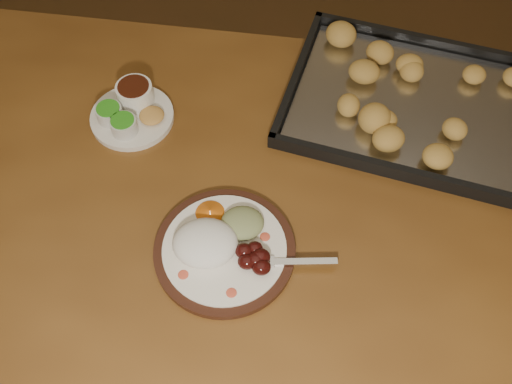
{
  "coord_description": "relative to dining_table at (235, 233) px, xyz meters",
  "views": [
    {
      "loc": [
        0.23,
        -0.51,
        1.62
      ],
      "look_at": [
        0.23,
        0.04,
        0.77
      ],
      "focal_mm": 40.0,
      "sensor_mm": 36.0,
      "label": 1
    }
  ],
  "objects": [
    {
      "name": "ground",
      "position": [
        -0.19,
        -0.02,
        -0.65
      ],
      "size": [
        4.0,
        4.0,
        0.0
      ],
      "primitive_type": "plane",
      "color": "#55351D",
      "rests_on": "ground"
    },
    {
      "name": "dining_table",
      "position": [
        0.0,
        0.0,
        0.0
      ],
      "size": [
        1.61,
        1.1,
        0.75
      ],
      "rotation": [
        0.0,
        0.0,
        -0.14
      ],
      "color": "brown",
      "rests_on": "ground"
    },
    {
      "name": "dinner_plate",
      "position": [
        -0.02,
        -0.09,
        0.11
      ],
      "size": [
        0.31,
        0.24,
        0.06
      ],
      "rotation": [
        0.0,
        0.0,
        -0.22
      ],
      "color": "#32170E",
      "rests_on": "dining_table"
    },
    {
      "name": "condiment_saucer",
      "position": [
        -0.21,
        0.21,
        0.12
      ],
      "size": [
        0.16,
        0.16,
        0.06
      ],
      "rotation": [
        0.0,
        0.0,
        -0.44
      ],
      "color": "silver",
      "rests_on": "dining_table"
    },
    {
      "name": "baking_tray",
      "position": [
        0.35,
        0.23,
        0.11
      ],
      "size": [
        0.59,
        0.5,
        0.05
      ],
      "rotation": [
        0.0,
        0.0,
        -0.31
      ],
      "color": "black",
      "rests_on": "dining_table"
    }
  ]
}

